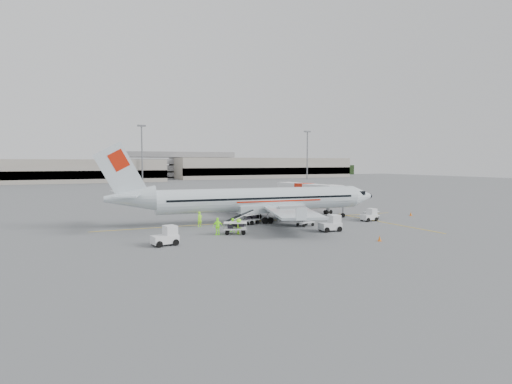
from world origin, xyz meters
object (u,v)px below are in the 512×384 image
at_px(tug_fore, 369,215).
at_px(tug_mid, 330,223).
at_px(tug_aft, 165,236).
at_px(belt_loader, 241,216).
at_px(aircraft, 262,184).
at_px(jet_bridge, 304,197).

distance_m(tug_fore, tug_mid, 10.97).
distance_m(tug_fore, tug_aft, 29.40).
xyz_separation_m(belt_loader, tug_mid, (7.29, -8.97, -0.22)).
distance_m(tug_mid, tug_aft, 19.15).
relative_size(aircraft, tug_fore, 17.02).
xyz_separation_m(tug_mid, tug_aft, (-19.15, -0.31, -0.00)).
xyz_separation_m(aircraft, tug_mid, (3.61, -10.61, -4.14)).
bearing_deg(tug_aft, tug_fore, -0.02).
height_order(jet_bridge, tug_mid, jet_bridge).
bearing_deg(tug_mid, jet_bridge, 69.39).
xyz_separation_m(aircraft, jet_bridge, (12.26, 9.32, -2.84)).
relative_size(belt_loader, tug_fore, 1.98).
height_order(aircraft, tug_mid, aircraft).
bearing_deg(tug_fore, belt_loader, 161.66).
relative_size(tug_mid, tug_aft, 1.00).
distance_m(aircraft, jet_bridge, 15.65).
distance_m(belt_loader, tug_mid, 11.56).
xyz_separation_m(jet_bridge, tug_aft, (-27.80, -20.23, -1.30)).
height_order(jet_bridge, belt_loader, jet_bridge).
height_order(aircraft, belt_loader, aircraft).
height_order(belt_loader, tug_mid, belt_loader).
bearing_deg(tug_mid, tug_fore, 29.90).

